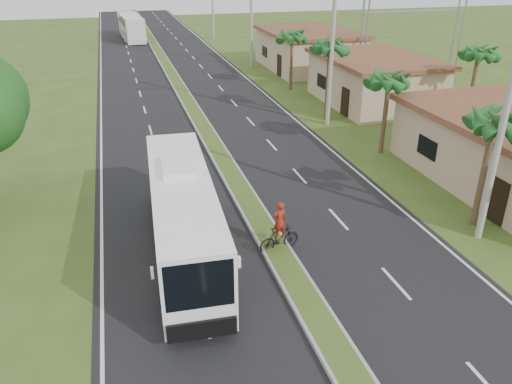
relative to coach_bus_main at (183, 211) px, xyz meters
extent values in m
plane|color=#384F1D|center=(3.48, -4.09, -1.90)|extent=(180.00, 180.00, 0.00)
cube|color=black|center=(3.48, 15.91, -1.89)|extent=(14.00, 160.00, 0.02)
cube|color=gray|center=(3.48, 15.91, -1.80)|extent=(1.20, 160.00, 0.17)
cube|color=#384F1D|center=(3.48, 15.91, -1.71)|extent=(0.95, 160.00, 0.02)
cube|color=silver|center=(-3.22, 15.91, -1.90)|extent=(0.12, 160.00, 0.01)
cube|color=silver|center=(10.18, 15.91, -1.90)|extent=(0.12, 160.00, 0.01)
cube|color=tan|center=(17.48, 17.91, -0.22)|extent=(7.00, 10.00, 3.35)
cube|color=brown|center=(17.48, 17.91, 1.61)|extent=(7.60, 10.60, 0.32)
cube|color=tan|center=(17.48, 31.91, -0.15)|extent=(8.00, 11.00, 3.50)
cube|color=brown|center=(17.48, 31.91, 1.76)|extent=(8.60, 11.60, 0.32)
cylinder|color=#473321|center=(12.48, -1.09, 0.60)|extent=(0.26, 0.26, 5.00)
cylinder|color=#473321|center=(12.88, 7.91, 0.40)|extent=(0.26, 0.26, 4.60)
cylinder|color=#473321|center=(12.28, 14.91, 0.80)|extent=(0.26, 0.26, 5.40)
cylinder|color=#473321|center=(12.78, 23.91, 0.50)|extent=(0.26, 0.26, 4.80)
cylinder|color=#473321|center=(20.98, 10.91, 0.70)|extent=(0.26, 0.26, 5.20)
cylinder|color=gray|center=(11.98, -2.09, 3.60)|extent=(0.28, 0.28, 11.00)
cylinder|color=gray|center=(11.98, 13.91, 4.10)|extent=(0.28, 0.28, 12.00)
cylinder|color=gray|center=(11.98, 33.91, 3.60)|extent=(0.28, 0.28, 11.00)
cylinder|color=gray|center=(20.48, 25.41, 4.10)|extent=(0.18, 0.18, 12.00)
cylinder|color=gray|center=(30.48, 25.41, 4.10)|extent=(0.18, 0.18, 12.00)
cylinder|color=gray|center=(20.48, 26.41, 4.10)|extent=(0.18, 0.18, 12.00)
cylinder|color=gray|center=(30.48, 26.41, 4.10)|extent=(0.18, 0.18, 12.00)
cube|color=gray|center=(25.48, 25.91, 4.10)|extent=(10.00, 0.14, 0.14)
cube|color=white|center=(0.00, -0.05, -0.10)|extent=(2.79, 10.77, 2.80)
cube|color=black|center=(0.03, 0.48, 0.52)|extent=(2.72, 8.64, 1.12)
cube|color=black|center=(-0.28, -5.31, 0.35)|extent=(2.00, 0.25, 1.57)
cube|color=#AD1A0E|center=(-0.06, -1.11, -0.66)|extent=(2.51, 4.73, 0.49)
cube|color=yellow|center=(0.01, 0.22, -0.88)|extent=(2.41, 2.78, 0.22)
cube|color=white|center=(0.05, 1.02, 1.43)|extent=(1.36, 2.20, 0.25)
cylinder|color=black|center=(-1.18, -3.37, -1.43)|extent=(0.33, 0.94, 0.92)
cylinder|color=black|center=(0.82, -3.47, -1.43)|extent=(0.33, 0.94, 0.92)
cylinder|color=black|center=(-0.85, 2.85, -1.43)|extent=(0.33, 0.94, 0.92)
cylinder|color=black|center=(1.15, 2.74, -1.43)|extent=(0.33, 0.94, 0.92)
cube|color=silver|center=(1.07, 56.44, -0.23)|extent=(3.09, 11.11, 3.05)
cube|color=black|center=(1.04, 56.92, 0.69)|extent=(2.95, 8.25, 1.04)
cube|color=orange|center=(1.13, 55.49, -0.81)|extent=(2.77, 5.40, 0.33)
cylinder|color=black|center=(0.31, 51.85, -1.44)|extent=(0.34, 0.93, 0.92)
cylinder|color=black|center=(2.41, 51.99, -1.44)|extent=(0.34, 0.93, 0.92)
cylinder|color=black|center=(-0.24, 60.42, -1.44)|extent=(0.34, 0.93, 0.92)
cylinder|color=black|center=(1.85, 60.56, -1.44)|extent=(0.34, 0.93, 0.92)
imported|color=black|center=(3.63, -0.80, -1.37)|extent=(1.82, 0.86, 1.06)
imported|color=maroon|center=(3.63, -0.80, -0.55)|extent=(0.65, 0.49, 1.59)
camera|label=1|loc=(-1.89, -16.93, 8.83)|focal=35.00mm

